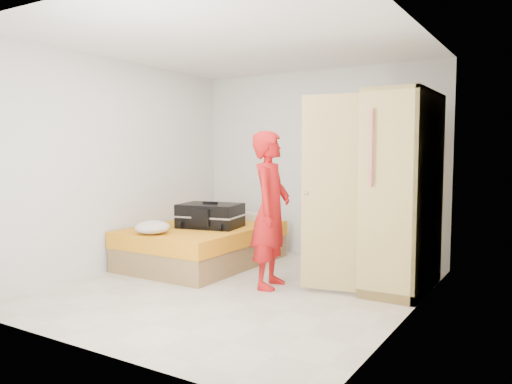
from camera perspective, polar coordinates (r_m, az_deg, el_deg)
The scene contains 7 objects.
room at distance 5.31m, azimuth -1.96°, elevation 2.75°, with size 4.00×4.02×2.60m.
bed at distance 6.63m, azimuth -6.03°, elevation -6.01°, with size 1.42×2.02×0.50m.
wardrobe at distance 5.50m, azimuth 15.84°, elevation -0.51°, with size 1.16×1.29×2.10m.
person at distance 5.40m, azimuth 1.69°, elevation -2.04°, with size 0.62×0.41×1.69m, color red.
suitcase at distance 6.46m, azimuth -5.25°, elevation -2.70°, with size 0.87×0.70×0.33m.
round_cushion at distance 6.04m, azimuth -11.74°, elevation -3.97°, with size 0.42×0.42×0.16m, color silver.
pillow at distance 7.21m, azimuth -1.29°, elevation -2.72°, with size 0.54×0.28×0.10m, color silver.
Camera 1 is at (2.93, -4.42, 1.48)m, focal length 35.00 mm.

